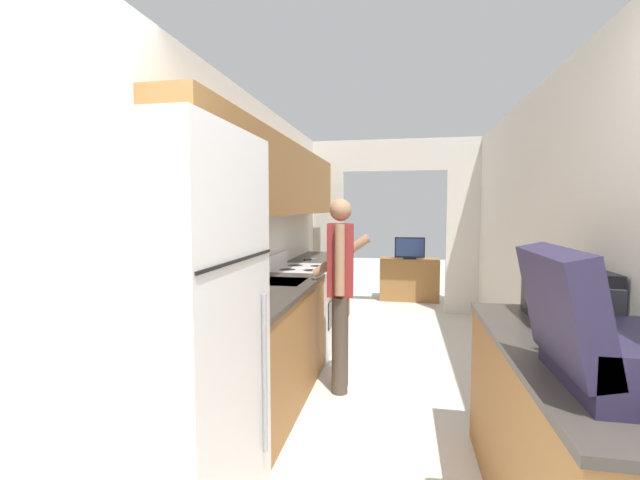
# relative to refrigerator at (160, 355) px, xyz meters

# --- Properties ---
(wall_left) EXTENTS (0.38, 7.74, 2.50)m
(wall_left) POSITION_rel_refrigerator_xyz_m (-0.30, 1.86, 0.57)
(wall_left) COLOR white
(wall_left) RESTS_ON ground_plane
(wall_right) EXTENTS (0.06, 7.74, 2.50)m
(wall_right) POSITION_rel_refrigerator_xyz_m (2.06, 1.46, 0.34)
(wall_right) COLOR white
(wall_right) RESTS_ON ground_plane
(wall_far_with_doorway) EXTENTS (2.78, 0.06, 2.50)m
(wall_far_with_doorway) POSITION_rel_refrigerator_xyz_m (0.84, 4.75, 0.52)
(wall_far_with_doorway) COLOR white
(wall_far_with_doorway) RESTS_ON ground_plane
(counter_left) EXTENTS (0.62, 4.01, 0.89)m
(counter_left) POSITION_rel_refrigerator_xyz_m (-0.05, 2.31, -0.46)
(counter_left) COLOR #9E6B38
(counter_left) RESTS_ON ground_plane
(counter_right) EXTENTS (0.62, 1.78, 0.89)m
(counter_right) POSITION_rel_refrigerator_xyz_m (1.73, 0.46, -0.46)
(counter_right) COLOR #9E6B38
(counter_right) RESTS_ON ground_plane
(refrigerator) EXTENTS (0.73, 0.76, 1.82)m
(refrigerator) POSITION_rel_refrigerator_xyz_m (0.00, 0.00, 0.00)
(refrigerator) COLOR white
(refrigerator) RESTS_ON ground_plane
(range_oven) EXTENTS (0.66, 0.74, 1.03)m
(range_oven) POSITION_rel_refrigerator_xyz_m (-0.04, 2.74, -0.46)
(range_oven) COLOR white
(range_oven) RESTS_ON ground_plane
(person) EXTENTS (0.51, 0.40, 1.59)m
(person) POSITION_rel_refrigerator_xyz_m (0.47, 1.90, -0.06)
(person) COLOR #4C4238
(person) RESTS_ON ground_plane
(suitcase) EXTENTS (0.50, 0.56, 0.48)m
(suitcase) POSITION_rel_refrigerator_xyz_m (1.66, 0.04, 0.14)
(suitcase) COLOR #231E38
(suitcase) RESTS_ON counter_right
(microwave) EXTENTS (0.33, 0.53, 0.30)m
(microwave) POSITION_rel_refrigerator_xyz_m (1.84, 0.93, 0.13)
(microwave) COLOR black
(microwave) RESTS_ON counter_right
(tv_cabinet) EXTENTS (0.94, 0.42, 0.69)m
(tv_cabinet) POSITION_rel_refrigerator_xyz_m (1.09, 5.56, -0.56)
(tv_cabinet) COLOR #9E6B38
(tv_cabinet) RESTS_ON ground_plane
(television) EXTENTS (0.48, 0.16, 0.35)m
(television) POSITION_rel_refrigerator_xyz_m (1.09, 5.52, -0.05)
(television) COLOR black
(television) RESTS_ON tv_cabinet
(knife) EXTENTS (0.13, 0.29, 0.02)m
(knife) POSITION_rel_refrigerator_xyz_m (-0.13, 3.40, -0.01)
(knife) COLOR #B7B7BC
(knife) RESTS_ON counter_left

